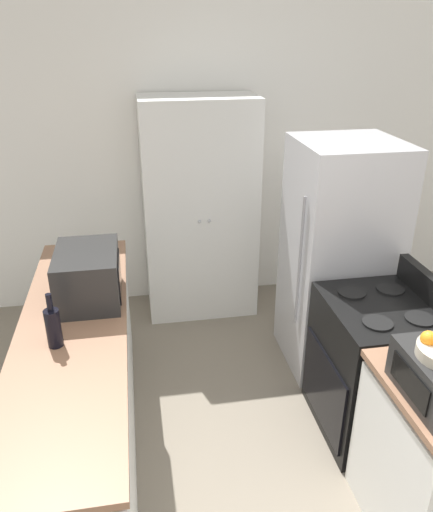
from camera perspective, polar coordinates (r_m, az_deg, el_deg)
name	(u,v)px	position (r m, az deg, el deg)	size (l,w,h in m)	color
wall_back	(189,162)	(4.53, -3.19, 10.65)	(7.00, 0.06, 2.60)	white
counter_left	(81,394)	(3.16, -15.20, -14.95)	(0.60, 2.36, 0.91)	silver
pantry_cabinet	(200,210)	(4.35, -1.93, 5.26)	(0.96, 0.55, 1.91)	silver
stove	(374,367)	(3.37, 17.58, -11.97)	(0.66, 0.73, 1.07)	black
refrigerator	(338,258)	(3.76, 13.71, -0.26)	(0.72, 0.71, 1.72)	#B7B7BC
microwave	(88,275)	(3.07, -14.43, -2.17)	(0.37, 0.50, 0.31)	black
wine_bottle	(53,327)	(2.70, -18.15, -7.68)	(0.08, 0.08, 0.30)	black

